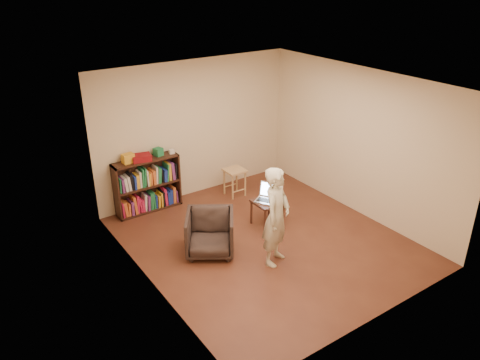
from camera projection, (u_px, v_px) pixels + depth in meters
floor at (266, 241)px, 7.65m from camera, size 4.50×4.50×0.00m
ceiling at (270, 83)px, 6.56m from camera, size 4.50×4.50×0.00m
wall_back at (195, 129)px, 8.79m from camera, size 4.00×0.00×4.00m
wall_left at (146, 203)px, 6.08m from camera, size 0.00×4.50×4.50m
wall_right at (359, 142)px, 8.13m from camera, size 0.00×4.50×4.50m
bookshelf at (147, 188)px, 8.46m from camera, size 1.20×0.30×1.00m
box_yellow at (128, 158)px, 8.04m from camera, size 0.21×0.16×0.16m
red_cloth at (141, 158)px, 8.14m from camera, size 0.37×0.30×0.11m
box_green at (158, 152)px, 8.35m from camera, size 0.17×0.17×0.14m
box_white at (172, 151)px, 8.46m from camera, size 0.10×0.10×0.07m
stool at (235, 174)px, 9.01m from camera, size 0.37×0.37×0.54m
armchair at (210, 233)px, 7.22m from camera, size 1.01×1.02×0.68m
side_table at (267, 205)px, 7.97m from camera, size 0.45×0.45×0.46m
laptop at (268, 197)px, 7.94m from camera, size 0.50×0.51×0.28m
person at (276, 217)px, 6.82m from camera, size 0.67×0.60×1.54m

